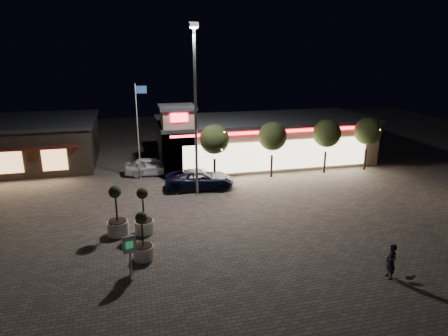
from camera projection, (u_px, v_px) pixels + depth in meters
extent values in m
plane|color=#6D6258|center=(186.00, 248.00, 22.29)|extent=(90.00, 90.00, 0.00)
cube|color=tan|center=(264.00, 141.00, 38.83)|extent=(20.00, 8.00, 4.00)
cube|color=#262628|center=(265.00, 119.00, 38.20)|extent=(20.40, 8.40, 0.30)
cube|color=beige|center=(279.00, 155.00, 35.18)|extent=(17.00, 0.12, 2.60)
cube|color=red|center=(280.00, 131.00, 34.52)|extent=(19.00, 0.10, 0.18)
cube|color=tan|center=(178.00, 143.00, 34.11)|extent=(2.60, 2.60, 5.80)
cube|color=#262628|center=(177.00, 107.00, 33.22)|extent=(3.00, 3.00, 0.30)
cube|color=red|center=(179.00, 118.00, 32.16)|extent=(1.40, 0.10, 0.70)
cube|color=#382D23|center=(6.00, 145.00, 37.19)|extent=(16.00, 10.00, 4.00)
cube|color=#262628|center=(2.00, 122.00, 36.57)|extent=(16.40, 10.40, 0.30)
cube|color=#FFB672|center=(10.00, 163.00, 32.95)|extent=(2.00, 0.12, 1.80)
cube|color=#FFB672|center=(55.00, 160.00, 33.73)|extent=(2.00, 0.12, 1.80)
cylinder|color=gray|center=(196.00, 117.00, 28.44)|extent=(0.20, 0.20, 12.00)
cube|color=gray|center=(194.00, 24.00, 26.63)|extent=(0.60, 0.40, 0.35)
cube|color=white|center=(194.00, 28.00, 26.69)|extent=(0.45, 0.30, 0.08)
cylinder|color=white|center=(138.00, 133.00, 32.78)|extent=(0.10, 0.10, 8.00)
cube|color=navy|center=(141.00, 90.00, 31.86)|extent=(0.90, 0.04, 0.60)
cylinder|color=#332319|center=(215.00, 170.00, 33.14)|extent=(0.20, 0.20, 1.92)
sphere|color=#2D3819|center=(214.00, 139.00, 32.38)|extent=(2.42, 2.42, 2.42)
cylinder|color=#332319|center=(271.00, 166.00, 34.25)|extent=(0.20, 0.20, 1.92)
sphere|color=#2D3819|center=(273.00, 136.00, 33.49)|extent=(2.42, 2.42, 2.42)
cylinder|color=#332319|center=(325.00, 162.00, 35.37)|extent=(0.20, 0.20, 1.92)
sphere|color=#2D3819|center=(327.00, 133.00, 34.61)|extent=(2.42, 2.42, 2.42)
cylinder|color=#332319|center=(365.00, 159.00, 36.26)|extent=(0.20, 0.20, 1.92)
sphere|color=#2D3819|center=(368.00, 131.00, 35.50)|extent=(2.42, 2.42, 2.42)
imported|color=black|center=(200.00, 179.00, 31.48)|extent=(5.69, 3.08, 1.52)
imported|color=white|center=(151.00, 166.00, 34.86)|extent=(4.63, 2.08, 1.55)
imported|color=black|center=(391.00, 261.00, 19.17)|extent=(0.47, 0.68, 1.77)
cube|color=#59514C|center=(409.00, 277.00, 19.05)|extent=(0.38, 0.24, 0.19)
sphere|color=#59514C|center=(414.00, 276.00, 19.02)|extent=(0.17, 0.17, 0.17)
cylinder|color=white|center=(118.00, 228.00, 23.81)|extent=(1.25, 1.25, 0.84)
cylinder|color=black|center=(117.00, 221.00, 23.68)|extent=(1.09, 1.09, 0.06)
cylinder|color=#332319|center=(116.00, 206.00, 23.40)|extent=(0.10, 0.10, 1.88)
sphere|color=#2D3819|center=(115.00, 192.00, 23.14)|extent=(0.73, 0.73, 0.73)
cylinder|color=white|center=(144.00, 252.00, 21.08)|extent=(1.08, 1.08, 0.72)
cylinder|color=black|center=(143.00, 246.00, 20.97)|extent=(0.94, 0.94, 0.05)
cylinder|color=#332319|center=(142.00, 231.00, 20.73)|extent=(0.09, 0.09, 1.62)
sphere|color=#2D3819|center=(141.00, 218.00, 20.51)|extent=(0.63, 0.63, 0.63)
cylinder|color=white|center=(144.00, 227.00, 24.04)|extent=(1.17, 1.17, 0.78)
cylinder|color=black|center=(144.00, 220.00, 23.92)|extent=(1.01, 1.01, 0.06)
cylinder|color=#332319|center=(143.00, 206.00, 23.66)|extent=(0.10, 0.10, 1.75)
sphere|color=#2D3819|center=(142.00, 193.00, 23.42)|extent=(0.68, 0.68, 0.68)
cylinder|color=gray|center=(131.00, 263.00, 19.52)|extent=(0.08, 0.08, 1.26)
cube|color=white|center=(129.00, 245.00, 19.23)|extent=(0.67, 0.26, 0.89)
cube|color=#178C3A|center=(129.00, 245.00, 19.20)|extent=(0.36, 0.13, 0.37)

